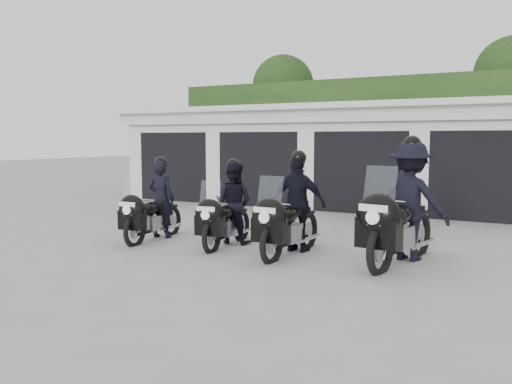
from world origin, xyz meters
The scene contains 7 objects.
ground centered at (0.00, 0.00, 0.00)m, with size 80.00×80.00×0.00m, color #9C9C96.
garage_block centered at (0.00, 8.06, 1.42)m, with size 16.40×6.80×2.96m.
background_vegetation centered at (0.37, 12.92, 2.77)m, with size 20.00×3.90×5.80m.
police_bike_a centered at (-2.35, -0.16, 0.67)m, with size 0.70×1.95×1.70m.
police_bike_b centered at (-0.77, 0.14, 0.71)m, with size 0.82×1.92×1.68m.
police_bike_c centered at (0.62, 0.04, 0.79)m, with size 1.02×2.13×1.86m.
police_bike_d centered at (2.48, 0.32, 0.90)m, with size 1.35×2.42×2.12m.
Camera 1 is at (4.58, -8.47, 2.00)m, focal length 38.00 mm.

